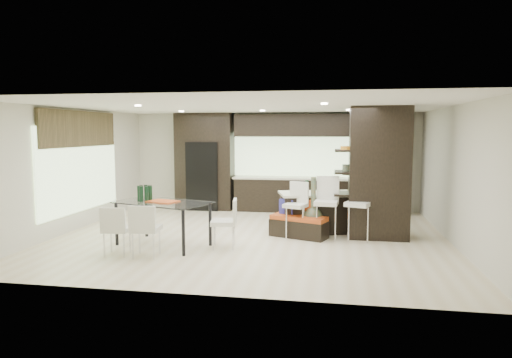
% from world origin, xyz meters
% --- Properties ---
extents(ground, '(8.00, 8.00, 0.00)m').
position_xyz_m(ground, '(0.00, 0.00, 0.00)').
color(ground, beige).
rests_on(ground, ground).
extents(back_wall, '(8.00, 0.02, 2.70)m').
position_xyz_m(back_wall, '(0.00, 3.50, 1.35)').
color(back_wall, beige).
rests_on(back_wall, ground).
extents(left_wall, '(0.02, 7.00, 2.70)m').
position_xyz_m(left_wall, '(-4.00, 0.00, 1.35)').
color(left_wall, beige).
rests_on(left_wall, ground).
extents(right_wall, '(0.02, 7.00, 2.70)m').
position_xyz_m(right_wall, '(4.00, 0.00, 1.35)').
color(right_wall, beige).
rests_on(right_wall, ground).
extents(ceiling, '(8.00, 7.00, 0.02)m').
position_xyz_m(ceiling, '(0.00, 0.00, 2.70)').
color(ceiling, white).
rests_on(ceiling, ground).
extents(window_left, '(0.04, 3.20, 1.90)m').
position_xyz_m(window_left, '(-3.96, 0.20, 1.35)').
color(window_left, '#B2D199').
rests_on(window_left, left_wall).
extents(window_back, '(3.40, 0.04, 1.20)m').
position_xyz_m(window_back, '(0.60, 3.46, 1.55)').
color(window_back, '#B2D199').
rests_on(window_back, back_wall).
extents(stone_accent, '(0.08, 3.00, 0.80)m').
position_xyz_m(stone_accent, '(-3.93, 0.20, 2.25)').
color(stone_accent, brown).
rests_on(stone_accent, left_wall).
extents(ceiling_spots, '(4.00, 3.00, 0.02)m').
position_xyz_m(ceiling_spots, '(0.00, 0.25, 2.68)').
color(ceiling_spots, white).
rests_on(ceiling_spots, ceiling).
extents(back_cabinetry, '(6.80, 0.68, 2.70)m').
position_xyz_m(back_cabinetry, '(0.50, 3.17, 1.35)').
color(back_cabinetry, black).
rests_on(back_cabinetry, ground).
extents(refrigerator, '(0.90, 0.68, 1.90)m').
position_xyz_m(refrigerator, '(-1.90, 3.12, 0.95)').
color(refrigerator, black).
rests_on(refrigerator, ground).
extents(partition_column, '(1.20, 0.80, 2.70)m').
position_xyz_m(partition_column, '(2.60, 0.40, 1.35)').
color(partition_column, black).
rests_on(partition_column, ground).
extents(kitchen_island, '(2.21, 1.37, 0.86)m').
position_xyz_m(kitchen_island, '(1.55, 0.78, 0.43)').
color(kitchen_island, black).
rests_on(kitchen_island, ground).
extents(stool_left, '(0.53, 0.53, 0.93)m').
position_xyz_m(stool_left, '(0.92, 0.03, 0.47)').
color(stool_left, silver).
rests_on(stool_left, ground).
extents(stool_mid, '(0.51, 0.51, 1.04)m').
position_xyz_m(stool_mid, '(1.55, 0.01, 0.52)').
color(stool_mid, silver).
rests_on(stool_mid, ground).
extents(stool_right, '(0.58, 0.58, 1.03)m').
position_xyz_m(stool_right, '(2.18, 0.01, 0.51)').
color(stool_right, silver).
rests_on(stool_right, ground).
extents(bench, '(1.26, 0.84, 0.45)m').
position_xyz_m(bench, '(0.99, 0.10, 0.23)').
color(bench, black).
rests_on(bench, ground).
extents(floor_vase, '(0.59, 0.59, 1.26)m').
position_xyz_m(floor_vase, '(1.28, 0.18, 0.63)').
color(floor_vase, '#4C573E').
rests_on(floor_vase, ground).
extents(dining_table, '(2.00, 1.51, 0.85)m').
position_xyz_m(dining_table, '(-1.54, -1.02, 0.43)').
color(dining_table, white).
rests_on(dining_table, ground).
extents(chair_near, '(0.51, 0.51, 0.87)m').
position_xyz_m(chair_near, '(-1.54, -1.84, 0.43)').
color(chair_near, silver).
rests_on(chair_near, ground).
extents(chair_far, '(0.50, 0.50, 0.82)m').
position_xyz_m(chair_far, '(-2.09, -1.82, 0.41)').
color(chair_far, silver).
rests_on(chair_far, ground).
extents(chair_end, '(0.53, 0.53, 0.86)m').
position_xyz_m(chair_end, '(-0.34, -1.02, 0.43)').
color(chair_end, silver).
rests_on(chair_end, ground).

